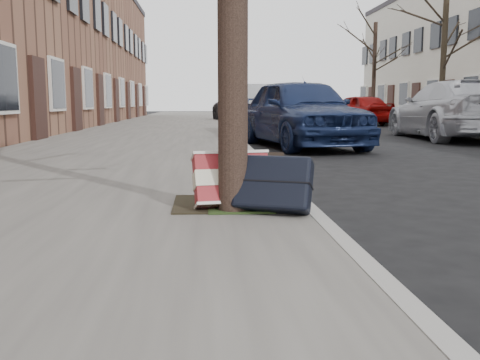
{
  "coord_description": "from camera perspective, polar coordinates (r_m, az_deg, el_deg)",
  "views": [
    {
      "loc": [
        -2.17,
        -3.44,
        1.01
      ],
      "look_at": [
        -1.87,
        0.8,
        0.39
      ],
      "focal_mm": 40.0,
      "sensor_mm": 36.0,
      "label": 1
    }
  ],
  "objects": [
    {
      "name": "near_sidewalk",
      "position": [
        18.53,
        -8.79,
        5.23
      ],
      "size": [
        5.0,
        70.0,
        0.12
      ],
      "primitive_type": "cube",
      "color": "slate",
      "rests_on": "ground"
    },
    {
      "name": "dirt_patch",
      "position": [
        4.73,
        -1.93,
        -2.52
      ],
      "size": [
        0.85,
        0.85,
        0.02
      ],
      "primitive_type": "cube",
      "color": "black",
      "rests_on": "near_sidewalk"
    },
    {
      "name": "suitcase_red",
      "position": [
        4.51,
        -0.89,
        0.0
      ],
      "size": [
        0.68,
        0.44,
        0.49
      ],
      "primitive_type": "cube",
      "rotation": [
        -0.42,
        0.0,
        0.16
      ],
      "color": "maroon",
      "rests_on": "near_sidewalk"
    },
    {
      "name": "suitcase_navy",
      "position": [
        4.33,
        3.54,
        -0.36
      ],
      "size": [
        0.71,
        0.56,
        0.49
      ],
      "primitive_type": "cube",
      "rotation": [
        -0.42,
        0.0,
        -0.37
      ],
      "color": "black",
      "rests_on": "near_sidewalk"
    },
    {
      "name": "car_near_front",
      "position": [
        12.3,
        6.48,
        7.21
      ],
      "size": [
        2.73,
        4.94,
        1.59
      ],
      "primitive_type": "imported",
      "rotation": [
        0.0,
        0.0,
        0.19
      ],
      "color": "#142045",
      "rests_on": "ground"
    },
    {
      "name": "car_near_mid",
      "position": [
        16.26,
        3.61,
        7.46
      ],
      "size": [
        2.29,
        4.95,
        1.57
      ],
      "primitive_type": "imported",
      "rotation": [
        0.0,
        0.0,
        -0.14
      ],
      "color": "#B9BDC2",
      "rests_on": "ground"
    },
    {
      "name": "car_near_back",
      "position": [
        27.31,
        0.68,
        7.57
      ],
      "size": [
        3.61,
        5.34,
        1.36
      ],
      "primitive_type": "imported",
      "rotation": [
        0.0,
        0.0,
        0.3
      ],
      "color": "#333338",
      "rests_on": "ground"
    },
    {
      "name": "car_far_front",
      "position": [
        15.92,
        21.6,
        6.91
      ],
      "size": [
        2.53,
        5.58,
        1.58
      ],
      "primitive_type": "imported",
      "rotation": [
        0.0,
        0.0,
        3.08
      ],
      "color": "#B3B4BC",
      "rests_on": "ground"
    },
    {
      "name": "car_far_back",
      "position": [
        25.04,
        12.4,
        7.35
      ],
      "size": [
        2.74,
        4.35,
        1.38
      ],
      "primitive_type": "imported",
      "rotation": [
        0.0,
        0.0,
        3.44
      ],
      "color": "#8F0806",
      "rests_on": "ground"
    },
    {
      "name": "tree_far_b",
      "position": [
        22.68,
        20.87,
        11.89
      ],
      "size": [
        0.22,
        0.22,
        5.07
      ],
      "primitive_type": "cylinder",
      "color": "black",
      "rests_on": "far_sidewalk"
    },
    {
      "name": "tree_far_c",
      "position": [
        30.57,
        14.11,
        11.21
      ],
      "size": [
        0.22,
        0.22,
        5.17
      ],
      "primitive_type": "cylinder",
      "color": "black",
      "rests_on": "far_sidewalk"
    }
  ]
}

